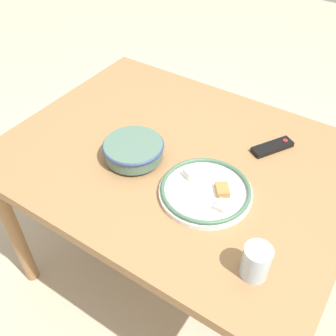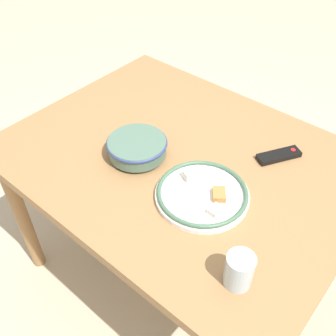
{
  "view_description": "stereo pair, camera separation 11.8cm",
  "coord_description": "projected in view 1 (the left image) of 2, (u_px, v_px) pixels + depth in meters",
  "views": [
    {
      "loc": [
        0.57,
        -0.93,
        1.71
      ],
      "look_at": [
        0.03,
        -0.11,
        0.8
      ],
      "focal_mm": 42.0,
      "sensor_mm": 36.0,
      "label": 1
    },
    {
      "loc": [
        0.66,
        -0.85,
        1.71
      ],
      "look_at": [
        0.03,
        -0.11,
        0.8
      ],
      "focal_mm": 42.0,
      "sensor_mm": 36.0,
      "label": 2
    }
  ],
  "objects": [
    {
      "name": "noodle_bowl",
      "position": [
        134.0,
        149.0,
        1.4
      ],
      "size": [
        0.22,
        0.22,
        0.07
      ],
      "color": "#4C6B5B",
      "rests_on": "dining_table"
    },
    {
      "name": "tv_remote",
      "position": [
        272.0,
        147.0,
        1.46
      ],
      "size": [
        0.13,
        0.17,
        0.02
      ],
      "rotation": [
        0.0,
        0.0,
        5.75
      ],
      "color": "black",
      "rests_on": "dining_table"
    },
    {
      "name": "dining_table",
      "position": [
        177.0,
        172.0,
        1.5
      ],
      "size": [
        1.27,
        0.98,
        0.76
      ],
      "color": "olive",
      "rests_on": "ground_plane"
    },
    {
      "name": "food_plate",
      "position": [
        206.0,
        190.0,
        1.29
      ],
      "size": [
        0.31,
        0.31,
        0.05
      ],
      "color": "white",
      "rests_on": "dining_table"
    },
    {
      "name": "drinking_glass",
      "position": [
        256.0,
        262.0,
        1.05
      ],
      "size": [
        0.08,
        0.08,
        0.11
      ],
      "color": "silver",
      "rests_on": "dining_table"
    },
    {
      "name": "ground_plane",
      "position": [
        175.0,
        269.0,
        1.96
      ],
      "size": [
        8.0,
        8.0,
        0.0
      ],
      "primitive_type": "plane",
      "color": "#B7A88E"
    }
  ]
}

